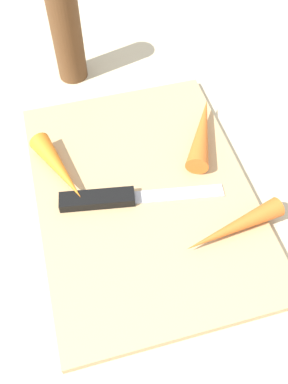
% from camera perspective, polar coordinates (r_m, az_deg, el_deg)
% --- Properties ---
extents(ground_plane, '(1.40, 1.40, 0.00)m').
position_cam_1_polar(ground_plane, '(0.53, 0.00, -0.74)').
color(ground_plane, '#C6B793').
extents(cutting_board, '(0.36, 0.26, 0.01)m').
position_cam_1_polar(cutting_board, '(0.52, 0.00, -0.38)').
color(cutting_board, tan).
rests_on(cutting_board, ground_plane).
extents(knife, '(0.05, 0.20, 0.01)m').
position_cam_1_polar(knife, '(0.51, -4.91, -0.80)').
color(knife, '#B7B7BC').
rests_on(knife, cutting_board).
extents(carrot_longest, '(0.05, 0.13, 0.02)m').
position_cam_1_polar(carrot_longest, '(0.49, 12.06, -4.73)').
color(carrot_longest, orange).
rests_on(carrot_longest, cutting_board).
extents(carrot_medium, '(0.12, 0.08, 0.03)m').
position_cam_1_polar(carrot_medium, '(0.56, 7.91, 8.14)').
color(carrot_medium, orange).
rests_on(carrot_medium, cutting_board).
extents(carrot_shortest, '(0.11, 0.06, 0.03)m').
position_cam_1_polar(carrot_shortest, '(0.53, -11.48, 3.24)').
color(carrot_shortest, orange).
rests_on(carrot_shortest, cutting_board).
extents(pepper_grinder, '(0.04, 0.04, 0.14)m').
position_cam_1_polar(pepper_grinder, '(0.65, -10.43, 20.28)').
color(pepper_grinder, brown).
rests_on(pepper_grinder, ground_plane).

